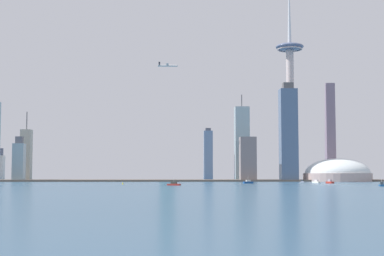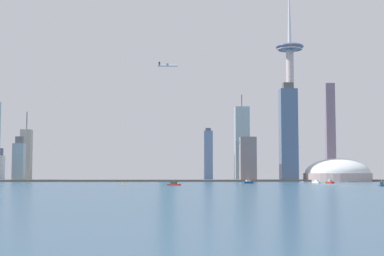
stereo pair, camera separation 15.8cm
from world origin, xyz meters
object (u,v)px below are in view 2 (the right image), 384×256
at_px(skyscraper_2, 168,130).
at_px(boat_4, 174,184).
at_px(skyscraper_3, 208,155).
at_px(boat_6, 382,185).
at_px(skyscraper_1, 288,134).
at_px(stadium_dome, 337,174).
at_px(skyscraper_7, 19,161).
at_px(skyscraper_8, 328,140).
at_px(boat_2, 330,182).
at_px(channel_buoy_1, 123,183).
at_px(skyscraper_9, 242,144).
at_px(skyscraper_5, 26,155).
at_px(skyscraper_6, 248,159).
at_px(boat_5, 316,182).
at_px(skyscraper_0, 0,167).
at_px(airplane, 168,66).
at_px(boat_1, 302,181).
at_px(boat_3, 248,182).
at_px(observation_tower, 290,77).
at_px(skyscraper_4, 329,132).

relative_size(skyscraper_2, boat_4, 11.90).
bearing_deg(skyscraper_3, boat_6, -71.13).
bearing_deg(skyscraper_1, stadium_dome, 1.68).
distance_m(skyscraper_3, skyscraper_7, 308.78).
xyz_separation_m(skyscraper_2, skyscraper_8, (284.33, 15.33, -15.64)).
bearing_deg(boat_2, stadium_dome, 144.54).
distance_m(skyscraper_3, channel_buoy_1, 340.62).
bearing_deg(skyscraper_9, skyscraper_5, -179.92).
bearing_deg(skyscraper_6, boat_2, -66.39).
bearing_deg(skyscraper_1, boat_5, -88.10).
distance_m(skyscraper_0, channel_buoy_1, 388.83).
height_order(stadium_dome, airplane, airplane).
distance_m(skyscraper_6, boat_2, 202.30).
relative_size(boat_1, boat_4, 1.13).
bearing_deg(skyscraper_7, boat_3, -30.58).
bearing_deg(skyscraper_7, skyscraper_1, -2.29).
relative_size(skyscraper_9, channel_buoy_1, 51.54).
xyz_separation_m(observation_tower, skyscraper_2, (-204.40, 54.42, -85.41)).
bearing_deg(skyscraper_9, boat_1, -67.50).
bearing_deg(boat_4, stadium_dome, -108.74).
bearing_deg(boat_2, skyscraper_1, 168.23).
bearing_deg(boat_5, boat_3, -93.71).
bearing_deg(skyscraper_2, skyscraper_8, 3.09).
bearing_deg(skyscraper_4, boat_6, -98.58).
bearing_deg(skyscraper_4, stadium_dome, -96.43).
height_order(stadium_dome, boat_1, stadium_dome).
xyz_separation_m(observation_tower, skyscraper_1, (-13.20, -45.58, -98.06)).
relative_size(boat_1, boat_6, 1.38).
bearing_deg(skyscraper_4, boat_5, -109.25).
bearing_deg(observation_tower, boat_3, -113.98).
bearing_deg(skyscraper_7, boat_5, -21.65).
bearing_deg(observation_tower, skyscraper_8, 41.11).
bearing_deg(skyscraper_9, skyscraper_8, 18.13).
height_order(skyscraper_4, boat_6, skyscraper_4).
xyz_separation_m(skyscraper_6, skyscraper_9, (-1.90, 60.45, 27.22)).
distance_m(skyscraper_1, boat_5, 170.29).
bearing_deg(boat_5, boat_1, 164.63).
bearing_deg(skyscraper_4, channel_buoy_1, -135.74).
bearing_deg(stadium_dome, observation_tower, 146.02).
xyz_separation_m(stadium_dome, boat_1, (-77.71, -97.92, -10.00)).
relative_size(skyscraper_2, skyscraper_7, 2.48).
bearing_deg(skyscraper_9, boat_2, -71.41).
height_order(boat_4, boat_5, boat_4).
bearing_deg(boat_5, skyscraper_6, -176.75).
distance_m(observation_tower, skyscraper_2, 228.11).
bearing_deg(boat_6, boat_1, 15.62).
bearing_deg(skyscraper_4, skyscraper_5, -178.30).
xyz_separation_m(boat_5, channel_buoy_1, (-244.83, -85.82, -0.17)).
distance_m(skyscraper_9, boat_3, 253.50).
bearing_deg(boat_6, boat_5, 15.58).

